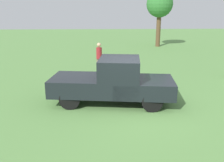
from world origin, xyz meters
The scene contains 4 objects.
ground_plane centered at (0.00, 0.00, 0.00)m, with size 80.00×80.00×0.00m, color #5B8C47.
pickup_truck centered at (0.60, -0.80, 0.93)m, with size 4.91×2.39×1.80m.
person_bystander centered at (1.24, -5.63, 1.01)m, with size 0.41×0.41×1.77m.
tree_far_center centered at (-4.63, -16.39, 4.02)m, with size 2.55×2.55×5.39m.
Camera 1 is at (1.15, 8.34, 3.55)m, focal length 39.47 mm.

